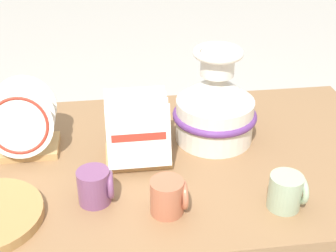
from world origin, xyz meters
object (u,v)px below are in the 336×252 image
object	(u,v)px
dish_rack_round_plates	(23,129)
ceramic_vase	(215,105)
mug_terracotta_glaze	(169,196)
dish_rack_square_plates	(138,138)
mug_sage_glaze	(287,192)
mug_plum_glaze	(96,186)

from	to	relation	value
dish_rack_round_plates	ceramic_vase	bearing A→B (deg)	0.28
mug_terracotta_glaze	dish_rack_square_plates	bearing A→B (deg)	103.29
mug_terracotta_glaze	mug_sage_glaze	bearing A→B (deg)	-3.89
mug_plum_glaze	dish_rack_square_plates	bearing A→B (deg)	55.70
mug_sage_glaze	mug_terracotta_glaze	size ratio (longest dim) A/B	1.00
dish_rack_round_plates	dish_rack_square_plates	xyz separation A→B (m)	(0.35, -0.09, -0.01)
ceramic_vase	mug_sage_glaze	bearing A→B (deg)	-72.65
mug_plum_glaze	ceramic_vase	bearing A→B (deg)	35.79
dish_rack_round_plates	mug_terracotta_glaze	distance (m)	0.53
dish_rack_square_plates	mug_sage_glaze	xyz separation A→B (m)	(0.37, -0.28, -0.03)
ceramic_vase	dish_rack_round_plates	world-z (taller)	ceramic_vase
mug_terracotta_glaze	mug_plum_glaze	size ratio (longest dim) A/B	1.00
dish_rack_round_plates	mug_plum_glaze	bearing A→B (deg)	-51.35
mug_sage_glaze	dish_rack_square_plates	bearing A→B (deg)	143.33
dish_rack_square_plates	mug_terracotta_glaze	bearing A→B (deg)	-76.71
dish_rack_square_plates	mug_terracotta_glaze	xyz separation A→B (m)	(0.06, -0.26, -0.03)
dish_rack_round_plates	mug_sage_glaze	distance (m)	0.81
ceramic_vase	dish_rack_round_plates	xyz separation A→B (m)	(-0.60, -0.00, -0.04)
dish_rack_square_plates	mug_plum_glaze	xyz separation A→B (m)	(-0.13, -0.19, -0.03)
ceramic_vase	mug_plum_glaze	size ratio (longest dim) A/B	3.21
dish_rack_round_plates	dish_rack_square_plates	size ratio (longest dim) A/B	1.08
dish_rack_square_plates	mug_sage_glaze	world-z (taller)	dish_rack_square_plates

